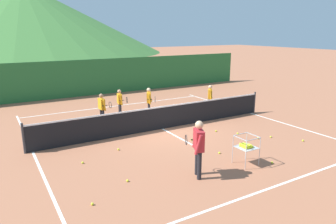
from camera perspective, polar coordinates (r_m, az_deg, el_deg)
The scene contains 27 objects.
ground_plane at distance 12.93m, azimuth -1.05°, elevation -3.12°, with size 120.00×120.00×0.00m, color #A86647.
line_baseline_near at distance 8.74m, azimuth 18.60°, elevation -13.00°, with size 10.05×0.08×0.01m, color white.
line_baseline_far at distance 17.15m, azimuth -9.03°, elevation 1.18°, with size 10.05×0.08×0.01m, color white.
line_sideline_west at distance 11.47m, azimuth -23.62°, elevation -6.74°, with size 0.08×10.64×0.01m, color white.
line_sideline_east at distance 15.91m, azimuth 14.90°, elevation -0.19°, with size 0.08×10.64×0.01m, color white.
line_service_center at distance 12.93m, azimuth -1.05°, elevation -3.10°, with size 0.08×5.39×0.01m, color white.
tennis_net at distance 12.78m, azimuth -1.06°, elevation -0.98°, with size 10.59×0.08×1.05m.
instructor at distance 8.52m, azimuth 5.60°, elevation -5.82°, with size 0.49×0.82×1.63m.
student_0 at distance 13.69m, azimuth -12.03°, elevation 1.10°, with size 0.43×0.63×1.35m.
student_1 at distance 14.67m, azimuth -8.82°, elevation 2.08°, with size 0.42×0.68×1.32m.
student_2 at distance 14.63m, azimuth -3.49°, elevation 2.32°, with size 0.44×0.74×1.38m.
student_3 at distance 15.63m, azimuth 7.73°, elevation 2.96°, with size 0.46×0.51×1.35m.
ball_cart at distance 9.68m, azimuth 14.16°, elevation -6.07°, with size 0.58×0.58×0.90m.
tennis_ball_0 at distance 12.52m, azimuth 23.57°, elevation -4.83°, with size 0.07×0.07×0.07m, color yellow.
tennis_ball_1 at distance 12.56m, azimuth 12.68°, elevation -3.87°, with size 0.07×0.07×0.07m, color yellow.
tennis_ball_2 at distance 10.51m, azimuth 9.43°, elevation -7.41°, with size 0.07×0.07×0.07m, color yellow.
tennis_ball_3 at distance 8.64m, azimuth -7.46°, elevation -12.41°, with size 0.07×0.07×0.07m, color yellow.
tennis_ball_4 at distance 11.60m, azimuth 4.38°, elevation -5.10°, with size 0.07×0.07×0.07m, color yellow.
tennis_ball_5 at distance 7.76m, azimuth -13.75°, elevation -16.10°, with size 0.07×0.07×0.07m, color yellow.
tennis_ball_6 at distance 12.70m, azimuth 8.82°, elevation -3.46°, with size 0.07×0.07×0.07m, color yellow.
tennis_ball_7 at distance 12.50m, azimuth 18.38°, elevation -4.36°, with size 0.07×0.07×0.07m, color yellow.
tennis_ball_8 at distance 10.79m, azimuth -9.10°, elevation -6.79°, with size 0.07×0.07×0.07m, color yellow.
tennis_ball_9 at distance 10.17m, azimuth 18.60°, elevation -8.79°, with size 0.07×0.07×0.07m, color yellow.
tennis_ball_10 at distance 9.99m, azimuth -15.44°, elevation -8.96°, with size 0.07×0.07×0.07m, color yellow.
tennis_ball_11 at distance 12.20m, azimuth 16.23°, elevation -4.66°, with size 0.07×0.07×0.07m, color yellow.
windscreen_fence at distance 20.24m, azimuth -12.92°, elevation 6.28°, with size 22.11×0.08×2.25m, color #286B33.
hill_1 at distance 64.48m, azimuth -24.70°, elevation 15.31°, with size 49.01×49.01×12.24m, color #427A38.
Camera 1 is at (-6.05, -10.72, 3.95)m, focal length 33.15 mm.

